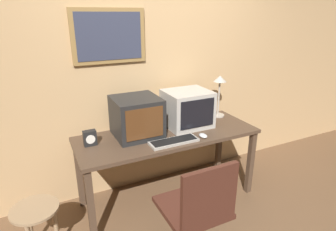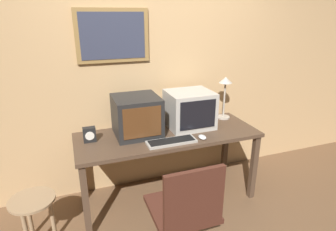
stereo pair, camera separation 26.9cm
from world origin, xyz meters
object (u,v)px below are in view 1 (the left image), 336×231
(side_stool, at_px, (36,218))
(office_chair, at_px, (196,220))
(monitor_right, at_px, (187,109))
(monitor_left, at_px, (137,117))
(keyboard_main, at_px, (174,141))
(desk_clock, at_px, (90,138))
(mouse_near_keyboard, at_px, (203,136))
(desk_lamp, at_px, (219,87))

(side_stool, bearing_deg, office_chair, -29.82)
(monitor_right, xyz_separation_m, office_chair, (-0.45, -0.94, -0.53))
(monitor_left, relative_size, keyboard_main, 0.95)
(monitor_left, distance_m, desk_clock, 0.47)
(office_chair, bearing_deg, monitor_left, 96.84)
(mouse_near_keyboard, xyz_separation_m, desk_lamp, (0.47, 0.43, 0.32))
(monitor_left, xyz_separation_m, monitor_right, (0.56, 0.01, -0.00))
(mouse_near_keyboard, bearing_deg, desk_clock, 163.50)
(office_chair, bearing_deg, mouse_near_keyboard, 54.37)
(monitor_left, height_order, office_chair, monitor_left)
(side_stool, bearing_deg, monitor_right, 11.77)
(office_chair, distance_m, side_stool, 1.25)
(monitor_left, bearing_deg, side_stool, -162.19)
(desk_clock, bearing_deg, keyboard_main, -21.99)
(desk_clock, height_order, side_stool, desk_clock)
(desk_lamp, relative_size, side_stool, 1.05)
(desk_lamp, height_order, office_chair, desk_lamp)
(monitor_left, height_order, mouse_near_keyboard, monitor_left)
(keyboard_main, bearing_deg, desk_clock, 158.01)
(desk_lamp, bearing_deg, monitor_left, -174.12)
(desk_clock, bearing_deg, monitor_left, 3.49)
(mouse_near_keyboard, distance_m, office_chair, 0.83)
(keyboard_main, height_order, side_stool, keyboard_main)
(monitor_left, bearing_deg, mouse_near_keyboard, -30.65)
(monitor_left, relative_size, office_chair, 0.47)
(side_stool, bearing_deg, keyboard_main, 0.15)
(desk_clock, bearing_deg, office_chair, -57.98)
(keyboard_main, bearing_deg, side_stool, -179.85)
(desk_lamp, xyz_separation_m, office_chair, (-0.91, -1.04, -0.68))
(monitor_left, height_order, desk_lamp, desk_lamp)
(monitor_right, distance_m, desk_clock, 1.02)
(mouse_near_keyboard, relative_size, desk_lamp, 0.21)
(desk_lamp, bearing_deg, side_stool, -168.18)
(desk_clock, height_order, office_chair, office_chair)
(desk_lamp, xyz_separation_m, side_stool, (-1.99, -0.42, -0.74))
(mouse_near_keyboard, relative_size, side_stool, 0.22)
(monitor_left, xyz_separation_m, keyboard_main, (0.24, -0.31, -0.18))
(keyboard_main, height_order, desk_clock, desk_clock)
(office_chair, bearing_deg, side_stool, 150.18)
(office_chair, relative_size, side_stool, 2.08)
(mouse_near_keyboard, height_order, side_stool, mouse_near_keyboard)
(keyboard_main, bearing_deg, office_chair, -101.83)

